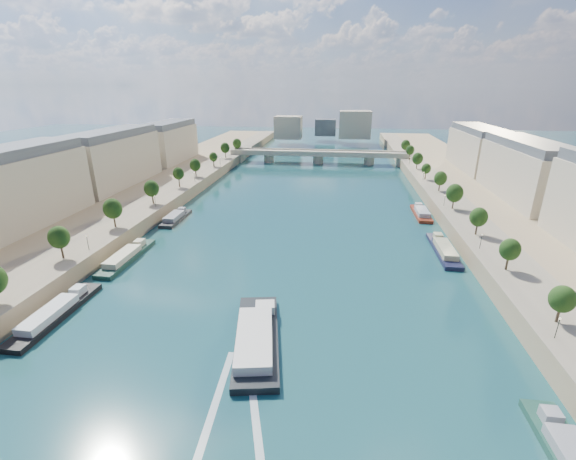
# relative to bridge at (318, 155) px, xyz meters

# --- Properties ---
(ground) EXTENTS (700.00, 700.00, 0.00)m
(ground) POSITION_rel_bridge_xyz_m (0.00, -128.98, -5.08)
(ground) COLOR #0D383D
(ground) RESTS_ON ground
(quay_left) EXTENTS (44.00, 520.00, 5.00)m
(quay_left) POSITION_rel_bridge_xyz_m (-72.00, -128.98, -2.58)
(quay_left) COLOR #9E8460
(quay_left) RESTS_ON ground
(quay_right) EXTENTS (44.00, 520.00, 5.00)m
(quay_right) POSITION_rel_bridge_xyz_m (72.00, -128.98, -2.58)
(quay_right) COLOR #9E8460
(quay_right) RESTS_ON ground
(pave_left) EXTENTS (14.00, 520.00, 0.10)m
(pave_left) POSITION_rel_bridge_xyz_m (-57.00, -128.98, -0.03)
(pave_left) COLOR gray
(pave_left) RESTS_ON quay_left
(pave_right) EXTENTS (14.00, 520.00, 0.10)m
(pave_right) POSITION_rel_bridge_xyz_m (57.00, -128.98, -0.03)
(pave_right) COLOR gray
(pave_right) RESTS_ON quay_right
(trees_left) EXTENTS (4.80, 268.80, 8.26)m
(trees_left) POSITION_rel_bridge_xyz_m (-55.00, -126.98, 5.39)
(trees_left) COLOR #382B1E
(trees_left) RESTS_ON ground
(trees_right) EXTENTS (4.80, 268.80, 8.26)m
(trees_right) POSITION_rel_bridge_xyz_m (55.00, -118.98, 5.39)
(trees_right) COLOR #382B1E
(trees_right) RESTS_ON ground
(lamps_left) EXTENTS (0.36, 200.36, 4.28)m
(lamps_left) POSITION_rel_bridge_xyz_m (-52.50, -138.98, 2.70)
(lamps_left) COLOR black
(lamps_left) RESTS_ON ground
(lamps_right) EXTENTS (0.36, 200.36, 4.28)m
(lamps_right) POSITION_rel_bridge_xyz_m (52.50, -123.98, 2.70)
(lamps_right) COLOR black
(lamps_right) RESTS_ON ground
(buildings_left) EXTENTS (16.00, 226.00, 23.20)m
(buildings_left) POSITION_rel_bridge_xyz_m (-85.00, -116.98, 11.37)
(buildings_left) COLOR #B8AC8E
(buildings_left) RESTS_ON ground
(buildings_right) EXTENTS (16.00, 226.00, 23.20)m
(buildings_right) POSITION_rel_bridge_xyz_m (85.00, -116.98, 11.37)
(buildings_right) COLOR #B8AC8E
(buildings_right) RESTS_ON ground
(skyline) EXTENTS (79.00, 42.00, 22.00)m
(skyline) POSITION_rel_bridge_xyz_m (3.19, 90.54, 9.57)
(skyline) COLOR #B8AC8E
(skyline) RESTS_ON ground
(bridge) EXTENTS (112.00, 12.00, 8.15)m
(bridge) POSITION_rel_bridge_xyz_m (0.00, 0.00, 0.00)
(bridge) COLOR #C1B79E
(bridge) RESTS_ON ground
(tour_barge) EXTENTS (13.07, 29.31, 3.84)m
(tour_barge) POSITION_rel_bridge_xyz_m (-0.83, -185.42, -4.00)
(tour_barge) COLOR black
(tour_barge) RESTS_ON ground
(wake) EXTENTS (12.23, 26.03, 0.04)m
(wake) POSITION_rel_bridge_xyz_m (-0.83, -202.01, -5.06)
(wake) COLOR silver
(wake) RESTS_ON ground
(moored_barges_left) EXTENTS (5.00, 154.51, 3.60)m
(moored_barges_left) POSITION_rel_bridge_xyz_m (-45.50, -187.98, -4.24)
(moored_barges_left) COLOR #181F34
(moored_barges_left) RESTS_ON ground
(moored_barges_right) EXTENTS (5.00, 164.16, 3.60)m
(moored_barges_right) POSITION_rel_bridge_xyz_m (45.50, -170.34, -4.24)
(moored_barges_right) COLOR black
(moored_barges_right) RESTS_ON ground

